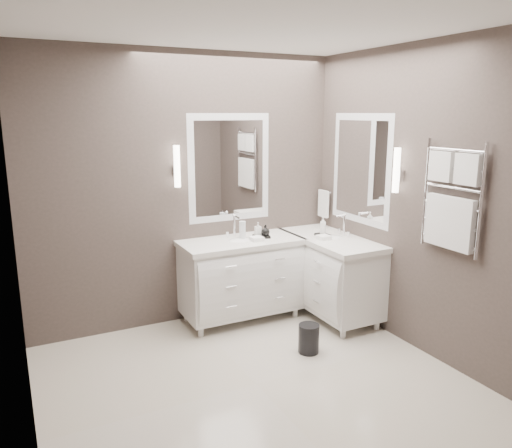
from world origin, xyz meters
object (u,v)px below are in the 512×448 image
vanity_right (330,271)px  towel_ladder (451,204)px  vanity_back (241,274)px  waste_bin (309,339)px

vanity_right → towel_ladder: towel_ladder is taller
vanity_back → vanity_right: same height
vanity_right → towel_ladder: (0.23, -1.30, 0.91)m
waste_bin → vanity_back: bearing=102.9°
vanity_back → vanity_right: bearing=-20.4°
vanity_right → vanity_back: bearing=159.6°
towel_ladder → waste_bin: size_ratio=3.45×
towel_ladder → vanity_right: bearing=99.8°
vanity_back → towel_ladder: 2.16m
vanity_right → waste_bin: bearing=-136.3°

